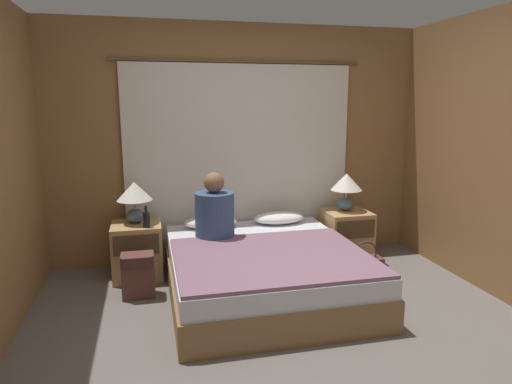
{
  "coord_description": "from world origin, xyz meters",
  "views": [
    {
      "loc": [
        -0.96,
        -2.93,
        1.71
      ],
      "look_at": [
        0.0,
        1.1,
        0.88
      ],
      "focal_mm": 32.0,
      "sensor_mm": 36.0,
      "label": 1
    }
  ],
  "objects_px": {
    "pillow_right": "(279,218)",
    "beer_bottle_on_left_stand": "(146,219)",
    "nightstand_right": "(346,235)",
    "pillow_left": "(211,222)",
    "nightstand_left": "(137,250)",
    "lamp_left": "(135,195)",
    "bed": "(263,271)",
    "backpack_on_floor": "(138,273)",
    "lamp_right": "(346,186)",
    "person_left_in_bed": "(215,212)",
    "handbag_on_floor": "(364,265)"
  },
  "relations": [
    {
      "from": "lamp_left",
      "to": "bed",
      "type": "bearing_deg",
      "value": -33.15
    },
    {
      "from": "pillow_right",
      "to": "lamp_left",
      "type": "bearing_deg",
      "value": -178.08
    },
    {
      "from": "nightstand_right",
      "to": "person_left_in_bed",
      "type": "height_order",
      "value": "person_left_in_bed"
    },
    {
      "from": "backpack_on_floor",
      "to": "handbag_on_floor",
      "type": "distance_m",
      "value": 2.18
    },
    {
      "from": "nightstand_left",
      "to": "pillow_left",
      "type": "xyz_separation_m",
      "value": [
        0.74,
        0.09,
        0.22
      ]
    },
    {
      "from": "person_left_in_bed",
      "to": "beer_bottle_on_left_stand",
      "type": "xyz_separation_m",
      "value": [
        -0.63,
        0.13,
        -0.06
      ]
    },
    {
      "from": "bed",
      "to": "nightstand_right",
      "type": "distance_m",
      "value": 1.29
    },
    {
      "from": "nightstand_right",
      "to": "lamp_left",
      "type": "bearing_deg",
      "value": 178.85
    },
    {
      "from": "pillow_left",
      "to": "lamp_right",
      "type": "bearing_deg",
      "value": -1.92
    },
    {
      "from": "lamp_left",
      "to": "beer_bottle_on_left_stand",
      "type": "height_order",
      "value": "lamp_left"
    },
    {
      "from": "beer_bottle_on_left_stand",
      "to": "person_left_in_bed",
      "type": "bearing_deg",
      "value": -11.98
    },
    {
      "from": "nightstand_right",
      "to": "pillow_left",
      "type": "bearing_deg",
      "value": 176.36
    },
    {
      "from": "nightstand_right",
      "to": "lamp_right",
      "type": "xyz_separation_m",
      "value": [
        -0.0,
        0.04,
        0.54
      ]
    },
    {
      "from": "pillow_right",
      "to": "handbag_on_floor",
      "type": "bearing_deg",
      "value": -38.29
    },
    {
      "from": "pillow_left",
      "to": "pillow_right",
      "type": "xyz_separation_m",
      "value": [
        0.73,
        0.0,
        0.0
      ]
    },
    {
      "from": "beer_bottle_on_left_stand",
      "to": "backpack_on_floor",
      "type": "bearing_deg",
      "value": -104.95
    },
    {
      "from": "beer_bottle_on_left_stand",
      "to": "backpack_on_floor",
      "type": "relative_size",
      "value": 0.53
    },
    {
      "from": "nightstand_right",
      "to": "person_left_in_bed",
      "type": "distance_m",
      "value": 1.56
    },
    {
      "from": "nightstand_left",
      "to": "lamp_right",
      "type": "relative_size",
      "value": 1.33
    },
    {
      "from": "nightstand_left",
      "to": "person_left_in_bed",
      "type": "bearing_deg",
      "value": -20.8
    },
    {
      "from": "lamp_left",
      "to": "person_left_in_bed",
      "type": "xyz_separation_m",
      "value": [
        0.73,
        -0.32,
        -0.13
      ]
    },
    {
      "from": "nightstand_right",
      "to": "beer_bottle_on_left_stand",
      "type": "height_order",
      "value": "beer_bottle_on_left_stand"
    },
    {
      "from": "nightstand_left",
      "to": "pillow_right",
      "type": "relative_size",
      "value": 0.99
    },
    {
      "from": "nightstand_left",
      "to": "pillow_right",
      "type": "xyz_separation_m",
      "value": [
        1.47,
        0.09,
        0.22
      ]
    },
    {
      "from": "nightstand_right",
      "to": "person_left_in_bed",
      "type": "xyz_separation_m",
      "value": [
        -1.48,
        -0.28,
        0.41
      ]
    },
    {
      "from": "person_left_in_bed",
      "to": "nightstand_left",
      "type": "bearing_deg",
      "value": 159.2
    },
    {
      "from": "pillow_right",
      "to": "backpack_on_floor",
      "type": "bearing_deg",
      "value": -158.45
    },
    {
      "from": "bed",
      "to": "nightstand_left",
      "type": "bearing_deg",
      "value": 148.49
    },
    {
      "from": "pillow_right",
      "to": "beer_bottle_on_left_stand",
      "type": "bearing_deg",
      "value": -170.16
    },
    {
      "from": "pillow_left",
      "to": "handbag_on_floor",
      "type": "relative_size",
      "value": 1.55
    },
    {
      "from": "bed",
      "to": "person_left_in_bed",
      "type": "xyz_separation_m",
      "value": [
        -0.37,
        0.4,
        0.47
      ]
    },
    {
      "from": "bed",
      "to": "backpack_on_floor",
      "type": "xyz_separation_m",
      "value": [
        -1.09,
        0.19,
        0.01
      ]
    },
    {
      "from": "backpack_on_floor",
      "to": "handbag_on_floor",
      "type": "xyz_separation_m",
      "value": [
        2.18,
        0.0,
        -0.12
      ]
    },
    {
      "from": "person_left_in_bed",
      "to": "backpack_on_floor",
      "type": "distance_m",
      "value": 0.88
    },
    {
      "from": "lamp_right",
      "to": "person_left_in_bed",
      "type": "distance_m",
      "value": 1.52
    },
    {
      "from": "nightstand_right",
      "to": "lamp_right",
      "type": "height_order",
      "value": "lamp_right"
    },
    {
      "from": "backpack_on_floor",
      "to": "bed",
      "type": "bearing_deg",
      "value": -10.1
    },
    {
      "from": "pillow_left",
      "to": "handbag_on_floor",
      "type": "bearing_deg",
      "value": -21.53
    },
    {
      "from": "person_left_in_bed",
      "to": "handbag_on_floor",
      "type": "height_order",
      "value": "person_left_in_bed"
    },
    {
      "from": "bed",
      "to": "backpack_on_floor",
      "type": "height_order",
      "value": "bed"
    },
    {
      "from": "lamp_left",
      "to": "pillow_right",
      "type": "height_order",
      "value": "lamp_left"
    },
    {
      "from": "bed",
      "to": "backpack_on_floor",
      "type": "relative_size",
      "value": 4.89
    },
    {
      "from": "nightstand_left",
      "to": "nightstand_right",
      "type": "distance_m",
      "value": 2.2
    },
    {
      "from": "lamp_left",
      "to": "beer_bottle_on_left_stand",
      "type": "distance_m",
      "value": 0.29
    },
    {
      "from": "lamp_left",
      "to": "pillow_left",
      "type": "distance_m",
      "value": 0.81
    },
    {
      "from": "pillow_left",
      "to": "pillow_right",
      "type": "height_order",
      "value": "same"
    },
    {
      "from": "nightstand_right",
      "to": "pillow_right",
      "type": "xyz_separation_m",
      "value": [
        -0.74,
        0.09,
        0.22
      ]
    },
    {
      "from": "lamp_left",
      "to": "lamp_right",
      "type": "bearing_deg",
      "value": 0.0
    },
    {
      "from": "nightstand_right",
      "to": "pillow_left",
      "type": "xyz_separation_m",
      "value": [
        -1.47,
        0.09,
        0.22
      ]
    },
    {
      "from": "backpack_on_floor",
      "to": "handbag_on_floor",
      "type": "relative_size",
      "value": 1.13
    }
  ]
}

